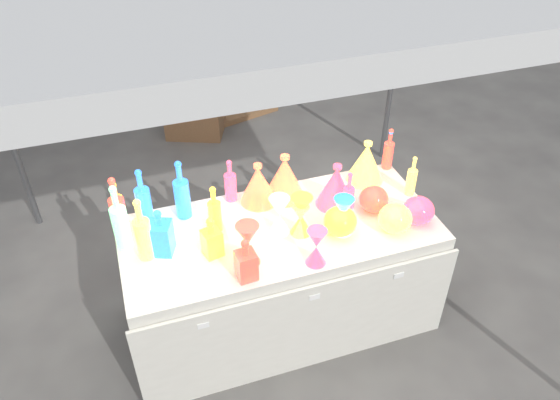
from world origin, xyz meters
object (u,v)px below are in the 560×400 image
object	(u,v)px
display_table	(280,276)
hourglass_0	(248,244)
bottle_0	(117,202)
lampshade_0	(258,183)
cardboard_box_closed	(195,115)
globe_0	(340,223)
decanter_0	(211,237)

from	to	relation	value
display_table	hourglass_0	xyz separation A→B (m)	(-0.24, -0.20, 0.50)
bottle_0	lampshade_0	world-z (taller)	bottle_0
hourglass_0	lampshade_0	size ratio (longest dim) A/B	0.94
display_table	cardboard_box_closed	bearing A→B (deg)	90.97
globe_0	lampshade_0	world-z (taller)	lampshade_0
display_table	decanter_0	distance (m)	0.65
cardboard_box_closed	decanter_0	xyz separation A→B (m)	(-0.37, -2.56, 0.68)
cardboard_box_closed	bottle_0	size ratio (longest dim) A/B	1.95
bottle_0	globe_0	size ratio (longest dim) A/B	1.46
bottle_0	hourglass_0	xyz separation A→B (m)	(0.61, -0.56, -0.01)
cardboard_box_closed	lampshade_0	distance (m)	2.30
bottle_0	globe_0	distance (m)	1.26
decanter_0	hourglass_0	distance (m)	0.20
bottle_0	decanter_0	xyz separation A→B (m)	(0.44, -0.44, -0.01)
hourglass_0	cardboard_box_closed	bearing A→B (deg)	85.69
hourglass_0	lampshade_0	bearing A→B (deg)	67.51
decanter_0	hourglass_0	world-z (taller)	hourglass_0
display_table	cardboard_box_closed	size ratio (longest dim) A/B	3.47
cardboard_box_closed	globe_0	distance (m)	2.72
decanter_0	lampshade_0	size ratio (longest dim) A/B	0.93
decanter_0	cardboard_box_closed	bearing A→B (deg)	68.95
bottle_0	cardboard_box_closed	bearing A→B (deg)	69.19
cardboard_box_closed	display_table	bearing A→B (deg)	-66.92
decanter_0	globe_0	xyz separation A→B (m)	(0.71, -0.06, -0.05)
cardboard_box_closed	hourglass_0	world-z (taller)	hourglass_0
bottle_0	decanter_0	size ratio (longest dim) A/B	1.11
cardboard_box_closed	globe_0	bearing A→B (deg)	-60.42
display_table	hourglass_0	distance (m)	0.59
bottle_0	hourglass_0	size ratio (longest dim) A/B	1.09
lampshade_0	decanter_0	bearing A→B (deg)	-140.44
hourglass_0	lampshade_0	distance (m)	0.53
decanter_0	display_table	bearing A→B (deg)	-2.01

